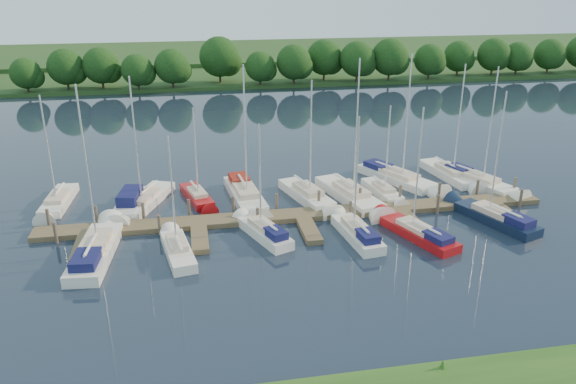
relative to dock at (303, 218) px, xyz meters
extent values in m
plane|color=#182231|center=(0.00, -7.31, -0.20)|extent=(260.00, 260.00, 0.00)
cube|color=brown|center=(0.00, 0.69, 0.00)|extent=(40.00, 2.00, 0.40)
cube|color=brown|center=(-16.00, -2.31, 0.00)|extent=(1.20, 4.00, 0.40)
cube|color=brown|center=(-8.00, -2.31, 0.00)|extent=(1.20, 4.00, 0.40)
cube|color=brown|center=(0.00, -2.31, 0.00)|extent=(1.20, 4.00, 0.40)
cube|color=brown|center=(8.00, -2.31, 0.00)|extent=(1.20, 4.00, 0.40)
cube|color=brown|center=(16.00, -2.31, 0.00)|extent=(1.20, 4.00, 0.40)
cylinder|color=#473D33|center=(-19.00, 1.99, 0.40)|extent=(0.24, 0.24, 2.00)
cylinder|color=#473D33|center=(-15.55, 1.99, 0.40)|extent=(0.24, 0.24, 2.00)
cylinder|color=#473D33|center=(-12.09, 1.99, 0.40)|extent=(0.24, 0.24, 2.00)
cylinder|color=#473D33|center=(-8.64, 1.99, 0.40)|extent=(0.24, 0.24, 2.00)
cylinder|color=#473D33|center=(-5.18, 1.99, 0.40)|extent=(0.24, 0.24, 2.00)
cylinder|color=#473D33|center=(-1.73, 1.99, 0.40)|extent=(0.24, 0.24, 2.00)
cylinder|color=#473D33|center=(1.73, 1.99, 0.40)|extent=(0.24, 0.24, 2.00)
cylinder|color=#473D33|center=(5.18, 1.99, 0.40)|extent=(0.24, 0.24, 2.00)
cylinder|color=#473D33|center=(8.64, 1.99, 0.40)|extent=(0.24, 0.24, 2.00)
cylinder|color=#473D33|center=(12.09, 1.99, 0.40)|extent=(0.24, 0.24, 2.00)
cylinder|color=#473D33|center=(15.55, 1.99, 0.40)|extent=(0.24, 0.24, 2.00)
cylinder|color=#473D33|center=(19.00, 1.99, 0.40)|extent=(0.24, 0.24, 2.00)
cylinder|color=#473D33|center=(-18.00, -0.61, 0.40)|extent=(0.24, 0.24, 2.00)
cylinder|color=#473D33|center=(-10.80, -0.61, 0.40)|extent=(0.24, 0.24, 2.00)
cylinder|color=#473D33|center=(-3.60, -0.61, 0.40)|extent=(0.24, 0.24, 2.00)
cylinder|color=#473D33|center=(3.60, -0.61, 0.40)|extent=(0.24, 0.24, 2.00)
cylinder|color=#473D33|center=(10.80, -0.61, 0.40)|extent=(0.24, 0.24, 2.00)
cylinder|color=#473D33|center=(18.00, -0.61, 0.40)|extent=(0.24, 0.24, 2.00)
cube|color=#22451A|center=(0.00, 67.69, 0.10)|extent=(180.00, 30.00, 0.60)
cube|color=#2E4C21|center=(0.00, 92.69, 0.50)|extent=(220.00, 40.00, 1.40)
cylinder|color=#38281C|center=(-34.38, 53.27, 1.08)|extent=(0.36, 0.36, 2.55)
sphere|color=black|center=(-34.38, 53.27, 4.19)|extent=(5.95, 5.95, 5.95)
sphere|color=black|center=(-33.10, 53.47, 3.34)|extent=(4.25, 4.25, 4.25)
cylinder|color=#38281C|center=(-27.16, 56.37, 0.80)|extent=(0.36, 0.36, 1.99)
sphere|color=black|center=(-27.16, 56.37, 3.23)|extent=(4.65, 4.65, 4.65)
sphere|color=black|center=(-26.16, 56.57, 2.57)|extent=(3.32, 3.32, 3.32)
cylinder|color=#38281C|center=(-21.40, 52.87, 1.23)|extent=(0.36, 0.36, 2.86)
sphere|color=black|center=(-21.40, 52.87, 4.72)|extent=(6.67, 6.67, 6.67)
sphere|color=black|center=(-19.97, 53.07, 3.77)|extent=(4.76, 4.76, 4.76)
cylinder|color=#38281C|center=(-15.57, 52.86, 1.17)|extent=(0.36, 0.36, 2.74)
sphere|color=black|center=(-15.57, 52.86, 4.53)|extent=(6.40, 6.40, 6.40)
sphere|color=black|center=(-14.20, 53.06, 3.61)|extent=(4.57, 4.57, 4.57)
cylinder|color=#38281C|center=(-8.91, 54.62, 1.03)|extent=(0.36, 0.36, 2.46)
sphere|color=black|center=(-8.91, 54.62, 4.04)|extent=(5.74, 5.74, 5.74)
sphere|color=black|center=(-7.68, 54.82, 3.22)|extent=(4.10, 4.10, 4.10)
cylinder|color=#38281C|center=(-2.83, 54.77, 0.95)|extent=(0.36, 0.36, 2.31)
sphere|color=black|center=(-2.83, 54.77, 3.78)|extent=(5.39, 5.39, 5.39)
sphere|color=black|center=(-1.67, 54.97, 3.01)|extent=(3.85, 3.85, 3.85)
cylinder|color=#38281C|center=(2.02, 53.40, 0.82)|extent=(0.36, 0.36, 2.04)
sphere|color=black|center=(2.02, 53.40, 3.31)|extent=(4.75, 4.75, 4.75)
sphere|color=black|center=(3.03, 53.60, 2.63)|extent=(3.39, 3.39, 3.39)
cylinder|color=#38281C|center=(8.35, 54.34, 1.14)|extent=(0.36, 0.36, 2.68)
sphere|color=black|center=(8.35, 54.34, 4.41)|extent=(6.25, 6.25, 6.25)
sphere|color=black|center=(9.69, 54.54, 3.52)|extent=(4.47, 4.47, 4.47)
cylinder|color=#38281C|center=(16.39, 56.50, 1.19)|extent=(0.36, 0.36, 2.78)
sphere|color=black|center=(16.39, 56.50, 4.60)|extent=(6.50, 6.50, 6.50)
sphere|color=black|center=(17.79, 56.70, 3.67)|extent=(4.64, 4.64, 4.64)
cylinder|color=#38281C|center=(20.46, 53.24, 1.09)|extent=(0.36, 0.36, 2.59)
sphere|color=black|center=(20.46, 53.24, 4.26)|extent=(6.04, 6.04, 6.04)
sphere|color=black|center=(21.75, 53.44, 3.39)|extent=(4.31, 4.31, 4.31)
cylinder|color=#38281C|center=(26.41, 54.79, 1.05)|extent=(0.36, 0.36, 2.51)
sphere|color=black|center=(26.41, 54.79, 4.12)|extent=(5.85, 5.85, 5.85)
sphere|color=black|center=(27.67, 54.99, 3.28)|extent=(4.18, 4.18, 4.18)
cylinder|color=#38281C|center=(34.26, 55.35, 0.87)|extent=(0.36, 0.36, 2.14)
sphere|color=black|center=(34.26, 55.35, 3.49)|extent=(5.00, 5.00, 5.00)
sphere|color=black|center=(35.33, 55.55, 2.78)|extent=(3.57, 3.57, 3.57)
cylinder|color=#38281C|center=(38.83, 55.21, 0.80)|extent=(0.36, 0.36, 2.00)
sphere|color=black|center=(38.83, 55.21, 3.24)|extent=(4.66, 4.66, 4.66)
sphere|color=black|center=(39.83, 55.41, 2.58)|extent=(3.33, 3.33, 3.33)
cylinder|color=#38281C|center=(44.90, 55.72, 1.03)|extent=(0.36, 0.36, 2.46)
sphere|color=black|center=(44.90, 55.72, 4.04)|extent=(5.75, 5.75, 5.75)
sphere|color=black|center=(46.13, 55.92, 3.22)|extent=(4.10, 4.10, 4.10)
cylinder|color=#38281C|center=(51.08, 54.06, 1.12)|extent=(0.36, 0.36, 2.64)
sphere|color=black|center=(51.08, 54.06, 4.34)|extent=(6.16, 6.16, 6.16)
sphere|color=black|center=(52.40, 54.26, 3.46)|extent=(4.40, 4.40, 4.40)
cylinder|color=#38281C|center=(58.60, 54.21, 1.18)|extent=(0.36, 0.36, 2.75)
sphere|color=black|center=(58.60, 54.21, 4.54)|extent=(6.42, 6.42, 6.42)
sphere|color=black|center=(59.97, 54.41, 3.62)|extent=(4.59, 4.59, 4.59)
cube|color=white|center=(-19.22, 6.98, -0.05)|extent=(2.22, 6.50, 0.98)
cone|color=white|center=(-19.44, 3.79, -0.05)|extent=(1.05, 2.29, 0.90)
cube|color=beige|center=(-19.24, 6.66, 0.56)|extent=(1.54, 2.96, 0.44)
cylinder|color=silver|center=(-19.26, 6.34, 4.74)|extent=(0.12, 0.12, 8.63)
cylinder|color=silver|center=(-19.18, 7.62, 0.91)|extent=(0.30, 2.88, 0.10)
cylinder|color=white|center=(-19.18, 7.62, 0.91)|extent=(0.38, 2.57, 0.20)
cube|color=white|center=(-13.27, 4.85, -0.05)|extent=(2.79, 5.89, 1.12)
cone|color=white|center=(-13.74, 2.06, -0.05)|extent=(1.21, 1.83, 0.93)
cube|color=#141649|center=(-13.27, 4.85, 0.86)|extent=(2.00, 3.32, 1.01)
cube|color=white|center=(-12.12, 5.65, -0.05)|extent=(4.73, 7.66, 1.05)
cone|color=white|center=(-13.52, 2.21, -0.05)|extent=(1.95, 2.80, 1.04)
cube|color=beige|center=(-12.26, 5.30, 0.62)|extent=(2.71, 3.68, 0.48)
cylinder|color=silver|center=(-12.40, 4.96, 5.49)|extent=(0.12, 0.12, 10.03)
cylinder|color=silver|center=(-11.83, 6.34, 1.00)|extent=(1.36, 3.13, 0.10)
cylinder|color=white|center=(-11.83, 6.34, 1.00)|extent=(1.31, 2.83, 0.20)
cube|color=#A20F12|center=(-7.95, 5.93, -0.05)|extent=(2.84, 5.70, 0.94)
cone|color=#A20F12|center=(-7.27, 3.27, -0.05)|extent=(1.22, 2.05, 0.77)
cube|color=beige|center=(-7.88, 5.66, 0.53)|extent=(1.72, 2.68, 0.43)
cylinder|color=silver|center=(-7.81, 5.40, 4.10)|extent=(0.12, 0.12, 7.41)
cylinder|color=silver|center=(-8.08, 6.46, 0.87)|extent=(0.70, 2.42, 0.10)
cylinder|color=white|center=(-8.08, 6.46, 0.87)|extent=(0.73, 2.18, 0.20)
cube|color=white|center=(-3.92, 5.32, -0.05)|extent=(3.04, 8.08, 1.17)
cone|color=white|center=(-3.49, 1.40, -0.05)|extent=(1.40, 2.86, 1.10)
cube|color=beige|center=(-3.87, 4.93, 0.71)|extent=(2.03, 3.71, 0.53)
cube|color=maroon|center=(-4.15, 7.52, 0.81)|extent=(1.79, 2.52, 0.59)
cylinder|color=silver|center=(-3.83, 4.54, 5.87)|extent=(0.12, 0.12, 10.65)
cylinder|color=silver|center=(-4.00, 6.11, 1.13)|extent=(0.48, 3.54, 0.10)
cylinder|color=white|center=(-4.00, 6.11, 1.13)|extent=(0.54, 3.16, 0.20)
cube|color=white|center=(1.19, 4.39, -0.05)|extent=(3.76, 7.23, 1.23)
cone|color=white|center=(2.13, 1.04, -0.05)|extent=(1.60, 2.61, 0.97)
cube|color=beige|center=(1.28, 4.05, 0.75)|extent=(2.25, 3.41, 0.56)
cylinder|color=silver|center=(1.38, 3.72, 5.28)|extent=(0.12, 0.12, 9.40)
cylinder|color=silver|center=(1.00, 5.06, 1.20)|extent=(0.94, 3.04, 0.10)
cylinder|color=white|center=(1.00, 5.06, 1.20)|extent=(0.94, 2.73, 0.20)
cube|color=white|center=(4.79, 3.89, -0.05)|extent=(4.17, 8.52, 1.19)
cone|color=white|center=(5.76, -0.10, -0.05)|extent=(1.80, 3.06, 1.15)
cube|color=beige|center=(4.88, 3.50, 0.72)|extent=(2.55, 4.00, 0.54)
cylinder|color=silver|center=(4.98, 3.10, 6.10)|extent=(0.12, 0.12, 11.08)
cylinder|color=silver|center=(4.59, 4.69, 1.16)|extent=(0.97, 3.61, 0.10)
cylinder|color=white|center=(4.59, 4.69, 1.16)|extent=(0.97, 3.24, 0.20)
cube|color=white|center=(7.88, 4.23, -0.05)|extent=(2.19, 5.57, 0.95)
cone|color=white|center=(8.22, 1.54, -0.05)|extent=(0.99, 1.98, 0.76)
cube|color=beige|center=(7.91, 3.96, 0.53)|extent=(1.44, 2.56, 0.43)
cylinder|color=silver|center=(7.94, 3.69, 4.06)|extent=(0.12, 0.12, 7.31)
cylinder|color=silver|center=(7.81, 4.76, 0.88)|extent=(0.41, 2.43, 0.10)
cylinder|color=white|center=(7.81, 4.76, 0.88)|extent=(0.47, 2.18, 0.20)
cube|color=white|center=(10.24, 7.21, -0.05)|extent=(5.70, 8.27, 1.04)
cone|color=white|center=(12.08, 3.59, -0.05)|extent=(2.30, 3.05, 1.14)
cube|color=beige|center=(10.43, 6.85, 0.61)|extent=(3.17, 4.03, 0.47)
cube|color=#141649|center=(9.22, 9.24, 0.70)|extent=(2.52, 2.89, 0.52)
cylinder|color=silver|center=(10.61, 6.48, 5.95)|extent=(0.12, 0.12, 10.96)
cylinder|color=silver|center=(9.88, 7.93, 0.99)|extent=(1.74, 3.31, 0.10)
cylinder|color=white|center=(9.88, 7.93, 0.99)|extent=(1.65, 2.99, 0.20)
cube|color=white|center=(15.51, 7.33, -0.05)|extent=(3.13, 7.54, 1.12)
cone|color=white|center=(16.06, 3.71, -0.05)|extent=(1.40, 2.69, 1.02)
cube|color=beige|center=(15.56, 6.97, 0.66)|extent=(2.02, 3.49, 0.51)
cylinder|color=silver|center=(15.62, 6.60, 5.45)|extent=(0.12, 0.12, 9.88)
cylinder|color=silver|center=(15.39, 8.05, 1.07)|extent=(0.60, 3.27, 0.10)
cylinder|color=white|center=(15.39, 8.05, 1.07)|extent=(0.64, 2.92, 0.20)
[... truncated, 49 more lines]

